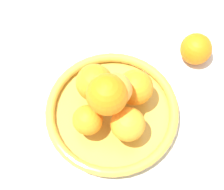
% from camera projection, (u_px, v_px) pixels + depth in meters
% --- Properties ---
extents(ground_plane, '(4.00, 4.00, 0.00)m').
position_uv_depth(ground_plane, '(112.00, 115.00, 0.86)').
color(ground_plane, beige).
extents(fruit_bowl, '(0.30, 0.30, 0.04)m').
position_uv_depth(fruit_bowl, '(112.00, 112.00, 0.84)').
color(fruit_bowl, gold).
rests_on(fruit_bowl, ground_plane).
extents(orange_pile, '(0.19, 0.18, 0.14)m').
position_uv_depth(orange_pile, '(112.00, 97.00, 0.77)').
color(orange_pile, orange).
rests_on(orange_pile, fruit_bowl).
extents(stray_orange, '(0.08, 0.08, 0.08)m').
position_uv_depth(stray_orange, '(196.00, 49.00, 0.89)').
color(stray_orange, orange).
rests_on(stray_orange, ground_plane).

